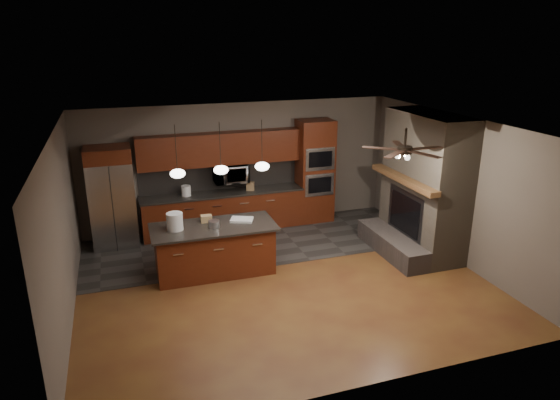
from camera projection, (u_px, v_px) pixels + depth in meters
name	position (u px, v px, depth m)	size (l,w,h in m)	color
ground	(282.00, 281.00, 8.97)	(7.00, 7.00, 0.00)	brown
ceiling	(283.00, 126.00, 8.08)	(7.00, 6.00, 0.02)	white
back_wall	(240.00, 165.00, 11.22)	(7.00, 0.02, 2.80)	#645A50
right_wall	(455.00, 188.00, 9.57)	(0.02, 6.00, 2.80)	#645A50
left_wall	(62.00, 232.00, 7.48)	(0.02, 6.00, 2.80)	#645A50
slate_tile_patch	(255.00, 242.00, 10.59)	(7.00, 2.40, 0.01)	#34312F
fireplace_column	(422.00, 190.00, 9.83)	(1.30, 2.10, 2.80)	brown
back_cabinetry	(222.00, 192.00, 11.01)	(3.59, 0.64, 2.20)	#55200F
oven_tower	(315.00, 171.00, 11.52)	(0.80, 0.63, 2.38)	#55200F
microwave	(231.00, 173.00, 10.95)	(0.73, 0.41, 0.50)	silver
refrigerator	(112.00, 197.00, 10.16)	(0.90, 0.75, 2.10)	silver
kitchen_island	(214.00, 249.00, 9.15)	(2.26, 1.05, 0.92)	#55200F
white_bucket	(175.00, 221.00, 8.79)	(0.29, 0.29, 0.31)	silver
paint_can	(214.00, 224.00, 8.92)	(0.20, 0.20, 0.13)	#B6B6BB
paint_tray	(242.00, 220.00, 9.25)	(0.41, 0.28, 0.04)	silver
cardboard_box	(206.00, 219.00, 9.18)	(0.20, 0.15, 0.13)	#9E7E51
counter_bucket	(186.00, 191.00, 10.69)	(0.20, 0.20, 0.23)	white
counter_box	(250.00, 186.00, 11.08)	(0.17, 0.13, 0.19)	olive
pendant_left	(178.00, 173.00, 8.48)	(0.26, 0.26, 0.92)	black
pendant_center	(221.00, 170.00, 8.70)	(0.26, 0.26, 0.92)	black
pendant_right	(262.00, 166.00, 8.93)	(0.26, 0.26, 0.92)	black
ceiling_fan	(405.00, 149.00, 8.01)	(1.27, 1.33, 0.41)	black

